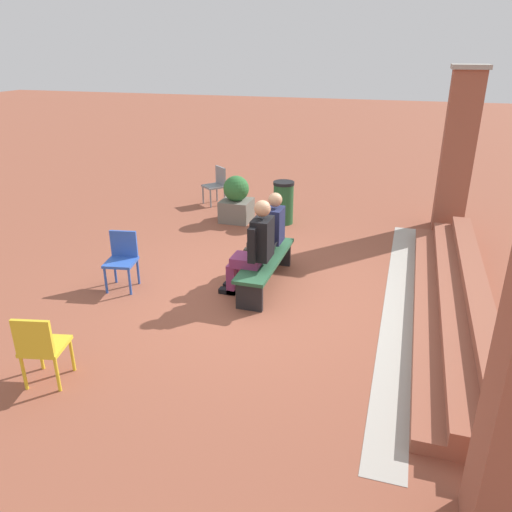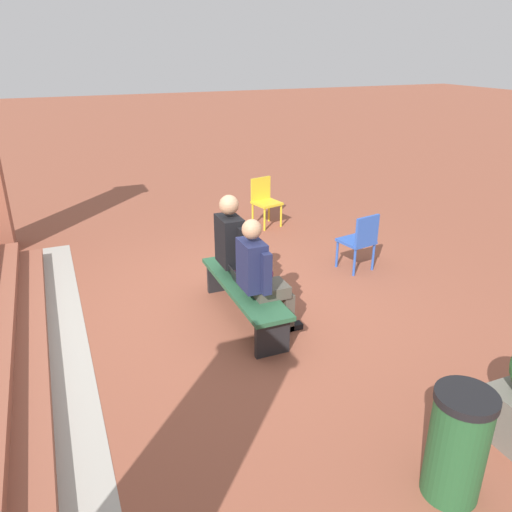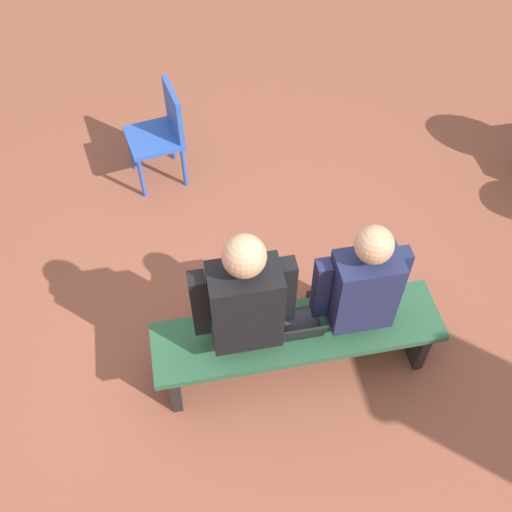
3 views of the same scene
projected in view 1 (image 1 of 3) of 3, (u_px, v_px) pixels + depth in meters
The scene contains 13 objects.
ground_plane at pixel (257, 292), 7.30m from camera, with size 60.00×60.00×0.00m, color brown.
concrete_strip at pixel (399, 303), 7.00m from camera, with size 6.54×0.40×0.01m, color #A8A399.
brick_steps at pixel (457, 299), 6.73m from camera, with size 5.74×0.90×0.45m.
brick_pillar_left_of_steps at pixel (458, 151), 9.31m from camera, with size 0.64×0.64×3.04m.
bench at pixel (266, 263), 7.39m from camera, with size 1.80×0.44×0.45m.
person_student at pixel (268, 232), 7.57m from camera, with size 0.54×0.68×1.34m.
person_adult at pixel (254, 246), 6.96m from camera, with size 0.59×0.74×1.42m.
laptop at pixel (266, 255), 7.31m from camera, with size 0.32×0.29×0.21m.
plastic_chair_foreground at pixel (216, 183), 11.25m from camera, with size 0.59×0.59×0.84m.
plastic_chair_far_left at pixel (41, 345), 5.13m from camera, with size 0.50×0.50×0.84m.
plastic_chair_near_bench_right at pixel (122, 256), 7.31m from camera, with size 0.49×0.49×0.84m.
planter at pixel (236, 200), 10.15m from camera, with size 0.60×0.60×0.94m.
litter_bin at pixel (283, 202), 10.01m from camera, with size 0.42×0.42×0.86m.
Camera 1 is at (6.25, 1.90, 3.32)m, focal length 35.00 mm.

